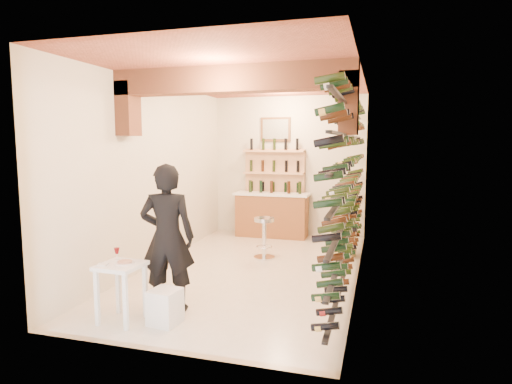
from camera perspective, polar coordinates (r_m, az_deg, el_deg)
ground at (r=7.38m, az=-0.66°, el=-10.34°), size 6.00×6.00×0.00m
room_shell at (r=6.81m, az=-1.32°, el=7.44°), size 3.52×6.02×3.21m
wine_rack at (r=6.81m, az=11.77°, el=1.38°), size 0.32×5.70×2.56m
back_counter at (r=9.83m, az=2.13°, el=-2.86°), size 1.70×0.62×1.29m
back_shelving at (r=9.98m, az=2.48°, el=0.96°), size 1.40×0.31×2.73m
tasting_table at (r=5.47m, az=-17.51°, el=-10.36°), size 0.52×0.52×0.86m
white_stool at (r=5.39m, az=-11.99°, el=-14.68°), size 0.37×0.37×0.42m
person at (r=5.61m, az=-11.69°, el=-5.94°), size 0.79×0.62×1.89m
chrome_barstool at (r=8.00m, az=1.10°, el=-5.71°), size 0.40×0.40×0.77m
crate_lower at (r=8.41m, az=11.37°, el=-7.37°), size 0.52×0.42×0.28m
crate_upper at (r=8.35m, az=11.42°, el=-5.56°), size 0.50×0.39×0.27m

